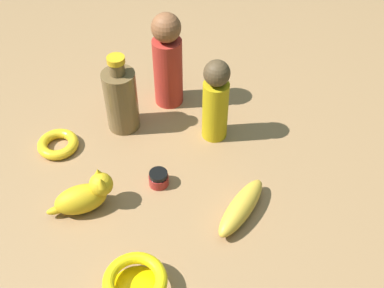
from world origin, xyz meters
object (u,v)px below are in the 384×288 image
at_px(nail_polish_jar, 159,178).
at_px(person_figure_adult, 216,101).
at_px(bowl, 135,283).
at_px(bottle_tall, 121,99).
at_px(cat_figurine, 86,195).
at_px(banana, 241,207).
at_px(person_figure_child, 168,61).
at_px(bangle, 58,144).

xyz_separation_m(nail_polish_jar, person_figure_adult, (-0.06, 0.19, 0.09)).
bearing_deg(bowl, person_figure_adult, 126.92).
relative_size(bottle_tall, bowl, 1.74).
relative_size(person_figure_adult, cat_figurine, 1.49).
relative_size(banana, person_figure_child, 0.67).
height_order(person_figure_adult, cat_figurine, person_figure_adult).
relative_size(person_figure_child, person_figure_adult, 1.18).
relative_size(nail_polish_jar, person_figure_adult, 0.20).
relative_size(person_figure_child, nail_polish_jar, 5.78).
bearing_deg(cat_figurine, bangle, 176.33).
height_order(person_figure_child, bangle, person_figure_child).
xyz_separation_m(bangle, person_figure_adult, (0.16, 0.33, 0.09)).
bearing_deg(bangle, person_figure_child, 91.86).
height_order(bottle_tall, bangle, bottle_tall).
relative_size(bottle_tall, bangle, 2.10).
distance_m(bottle_tall, cat_figurine, 0.26).
bearing_deg(person_figure_adult, banana, -21.50).
distance_m(person_figure_child, bowl, 0.54).
relative_size(bowl, cat_figurine, 0.81).
height_order(person_figure_child, cat_figurine, person_figure_child).
bearing_deg(person_figure_adult, cat_figurine, -83.53).
distance_m(banana, bottle_tall, 0.38).
bearing_deg(bottle_tall, banana, 11.92).
xyz_separation_m(banana, bowl, (0.04, -0.26, 0.01)).
relative_size(bangle, person_figure_adult, 0.45).
relative_size(person_figure_child, cat_figurine, 1.76).
bearing_deg(banana, bangle, 97.43).
bearing_deg(nail_polish_jar, person_figure_child, 144.85).
distance_m(banana, bangle, 0.45).
distance_m(person_figure_child, bangle, 0.32).
distance_m(bottle_tall, bowl, 0.44).
bearing_deg(cat_figurine, nail_polish_jar, 81.19).
distance_m(bangle, bowl, 0.42).
relative_size(nail_polish_jar, bowl, 0.38).
xyz_separation_m(bangle, bowl, (0.42, -0.02, 0.02)).
bearing_deg(cat_figurine, banana, 54.03).
height_order(bottle_tall, person_figure_child, person_figure_child).
bearing_deg(nail_polish_jar, person_figure_adult, 108.51).
bearing_deg(cat_figurine, bottle_tall, 136.07).
bearing_deg(banana, bottle_tall, 76.91).
bearing_deg(person_figure_child, bottle_tall, -80.96).
height_order(person_figure_child, nail_polish_jar, person_figure_child).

